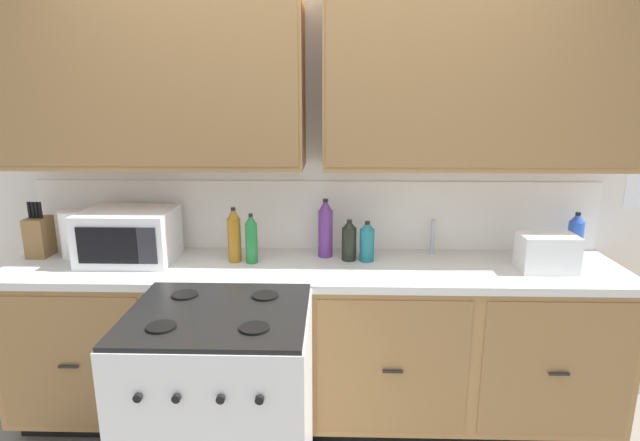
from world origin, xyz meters
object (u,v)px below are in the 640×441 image
(knife_block, at_px, (39,236))
(bottle_teal, at_px, (367,242))
(bottle_green, at_px, (251,239))
(bottle_violet, at_px, (325,229))
(microwave, at_px, (129,236))
(paper_towel_roll, at_px, (71,234))
(toaster, at_px, (547,253))
(stove_range, at_px, (222,411))
(bottle_dark, at_px, (349,240))
(bottle_blue, at_px, (575,236))
(bottle_amber, at_px, (234,235))

(knife_block, distance_m, bottle_teal, 1.82)
(bottle_green, height_order, bottle_violet, bottle_violet)
(bottle_violet, bearing_deg, microwave, -174.22)
(paper_towel_roll, bearing_deg, knife_block, 176.75)
(toaster, xyz_separation_m, bottle_green, (-1.53, 0.09, 0.04))
(bottle_teal, height_order, bottle_violet, bottle_violet)
(bottle_teal, bearing_deg, knife_block, 178.85)
(bottle_teal, bearing_deg, stove_range, -133.23)
(bottle_dark, bearing_deg, bottle_violet, 154.53)
(paper_towel_roll, bearing_deg, bottle_dark, -0.51)
(bottle_blue, distance_m, bottle_violet, 1.38)
(bottle_blue, height_order, bottle_violet, bottle_violet)
(bottle_blue, xyz_separation_m, bottle_green, (-1.77, -0.13, 0.01))
(bottle_dark, bearing_deg, bottle_green, -173.69)
(bottle_amber, bearing_deg, stove_range, -85.58)
(bottle_teal, relative_size, bottle_dark, 0.98)
(bottle_violet, bearing_deg, bottle_amber, -168.01)
(knife_block, bearing_deg, bottle_dark, -0.81)
(bottle_dark, bearing_deg, microwave, -177.82)
(paper_towel_roll, bearing_deg, microwave, -9.66)
(bottle_amber, bearing_deg, knife_block, 176.58)
(microwave, distance_m, bottle_violet, 1.06)
(microwave, distance_m, bottle_green, 0.67)
(toaster, height_order, knife_block, knife_block)
(bottle_green, xyz_separation_m, bottle_dark, (0.52, 0.06, -0.02))
(stove_range, bearing_deg, bottle_violet, 60.75)
(bottle_blue, relative_size, bottle_teal, 1.16)
(bottle_blue, height_order, bottle_dark, bottle_blue)
(microwave, distance_m, bottle_teal, 1.28)
(toaster, distance_m, bottle_green, 1.53)
(microwave, xyz_separation_m, paper_towel_roll, (-0.35, 0.06, -0.01))
(toaster, relative_size, bottle_green, 1.04)
(microwave, height_order, paper_towel_roll, microwave)
(knife_block, bearing_deg, bottle_teal, -1.15)
(stove_range, xyz_separation_m, bottle_blue, (1.81, 0.79, 0.58))
(toaster, bearing_deg, stove_range, -160.00)
(bottle_green, bearing_deg, bottle_amber, 170.32)
(bottle_violet, bearing_deg, bottle_dark, -25.47)
(paper_towel_roll, relative_size, bottle_amber, 0.87)
(bottle_green, bearing_deg, bottle_blue, 4.36)
(microwave, xyz_separation_m, bottle_teal, (1.28, 0.03, -0.03))
(toaster, relative_size, knife_block, 0.90)
(bottle_green, height_order, bottle_amber, bottle_amber)
(stove_range, height_order, knife_block, knife_block)
(knife_block, bearing_deg, bottle_green, -3.92)
(microwave, relative_size, bottle_dark, 2.12)
(microwave, relative_size, bottle_blue, 1.87)
(toaster, distance_m, paper_towel_roll, 2.54)
(bottle_blue, height_order, bottle_green, bottle_green)
(paper_towel_roll, bearing_deg, stove_range, -36.97)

